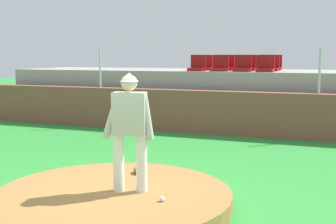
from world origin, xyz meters
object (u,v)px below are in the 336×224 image
object	(u,v)px
stadium_chair_5	(226,66)
stadium_chair_10	(253,65)
stadium_chair_0	(197,66)
stadium_chair_1	(220,66)
stadium_chair_11	(274,65)
stadium_chair_3	(266,67)
stadium_chair_4	(204,65)
stadium_chair_7	(271,66)
stadium_chair_8	(212,65)
pitcher	(130,123)
fielding_glove	(139,170)
stadium_chair_9	(232,65)
stadium_chair_2	(243,66)
stadium_chair_6	(248,66)
baseball	(162,199)

from	to	relation	value
stadium_chair_5	stadium_chair_10	bearing A→B (deg)	-127.38
stadium_chair_0	stadium_chair_10	bearing A→B (deg)	-127.95
stadium_chair_1	stadium_chair_5	size ratio (longest dim) A/B	1.00
stadium_chair_1	stadium_chair_11	size ratio (longest dim) A/B	1.00
stadium_chair_3	stadium_chair_4	xyz separation A→B (m)	(-2.12, 0.92, 0.00)
stadium_chair_0	stadium_chair_7	size ratio (longest dim) A/B	1.00
stadium_chair_7	stadium_chair_8	bearing A→B (deg)	-23.06
stadium_chair_4	stadium_chair_10	bearing A→B (deg)	-148.82
stadium_chair_0	stadium_chair_7	xyz separation A→B (m)	(2.10, 0.87, 0.00)
stadium_chair_11	stadium_chair_4	bearing A→B (deg)	21.65
stadium_chair_3	pitcher	bearing A→B (deg)	83.70
fielding_glove	stadium_chair_10	size ratio (longest dim) A/B	0.60
stadium_chair_7	stadium_chair_10	xyz separation A→B (m)	(-0.72, 0.90, 0.00)
stadium_chair_3	stadium_chair_9	distance (m)	2.27
pitcher	fielding_glove	distance (m)	1.37
pitcher	stadium_chair_2	bearing A→B (deg)	74.88
pitcher	stadium_chair_7	world-z (taller)	stadium_chair_7
stadium_chair_1	stadium_chair_4	size ratio (longest dim) A/B	1.00
pitcher	stadium_chair_6	distance (m)	8.26
stadium_chair_0	stadium_chair_4	world-z (taller)	same
stadium_chair_11	stadium_chair_10	bearing A→B (deg)	-1.32
baseball	stadium_chair_0	xyz separation A→B (m)	(-1.87, 7.64, 1.62)
stadium_chair_8	stadium_chair_1	bearing A→B (deg)	112.74
stadium_chair_2	stadium_chair_1	bearing A→B (deg)	-1.29
stadium_chair_1	stadium_chair_4	xyz separation A→B (m)	(-0.75, 0.88, 0.00)
pitcher	stadium_chair_4	world-z (taller)	stadium_chair_4
stadium_chair_6	stadium_chair_10	size ratio (longest dim) A/B	1.00
stadium_chair_1	stadium_chair_7	world-z (taller)	same
fielding_glove	pitcher	bearing A→B (deg)	-9.55
stadium_chair_3	stadium_chair_8	xyz separation A→B (m)	(-2.11, 1.79, 0.00)
stadium_chair_2	stadium_chair_9	size ratio (longest dim) A/B	1.00
pitcher	stadium_chair_0	bearing A→B (deg)	85.66
pitcher	stadium_chair_11	world-z (taller)	stadium_chair_11
stadium_chair_4	pitcher	bearing A→B (deg)	98.98
stadium_chair_1	stadium_chair_10	size ratio (longest dim) A/B	1.00
stadium_chair_7	stadium_chair_10	size ratio (longest dim) A/B	1.00
stadium_chair_9	stadium_chair_11	bearing A→B (deg)	179.13
fielding_glove	stadium_chair_8	world-z (taller)	stadium_chair_8
pitcher	stadium_chair_11	distance (m)	9.19
stadium_chair_3	stadium_chair_6	distance (m)	1.11
stadium_chair_3	stadium_chair_8	bearing A→B (deg)	-40.37
stadium_chair_1	stadium_chair_5	world-z (taller)	same
stadium_chair_6	stadium_chair_8	size ratio (longest dim) A/B	1.00
stadium_chair_5	stadium_chair_8	bearing A→B (deg)	-51.30
stadium_chair_8	stadium_chair_9	size ratio (longest dim) A/B	1.00
stadium_chair_10	stadium_chair_9	bearing A→B (deg)	-0.41
stadium_chair_9	stadium_chair_10	xyz separation A→B (m)	(0.70, -0.00, 0.00)
stadium_chair_6	pitcher	bearing A→B (deg)	89.14
fielding_glove	stadium_chair_8	size ratio (longest dim) A/B	0.60
stadium_chair_3	stadium_chair_1	bearing A→B (deg)	-1.80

